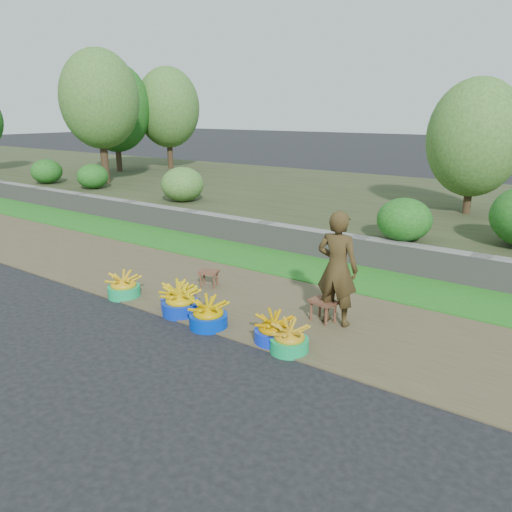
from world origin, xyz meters
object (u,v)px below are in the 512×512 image
Objects in this scene: basin_e at (274,331)px; stool_right at (323,305)px; basin_c at (181,302)px; basin_a at (124,287)px; basin_d at (208,315)px; vendor_woman at (337,268)px; stool_left at (209,274)px; basin_b at (178,298)px; basin_f at (289,339)px.

basin_e reaches higher than stool_right.
basin_c reaches higher than stool_right.
basin_a is 3.25m from stool_right.
vendor_woman is (1.38, 1.12, 0.65)m from basin_d.
basin_d is at bearing -2.70° from basin_a.
basin_d reaches higher than stool_left.
basin_a is 1.37× the size of stool_left.
stool_right is (1.85, 0.96, 0.09)m from basin_c.
basin_c reaches higher than basin_e.
basin_d is at bearing -49.19° from stool_left.
basin_d is at bearing -172.69° from basin_e.
basin_d reaches higher than basin_e.
basin_c is 1.20m from stool_left.
vendor_woman reaches higher than basin_d.
basin_a is at bearing -125.61° from stool_left.
basin_b reaches higher than basin_a.
stool_left is at bearing 54.39° from basin_a.
stool_left is at bearing 151.95° from basin_e.
basin_e is at bearing 0.68° from basin_c.
basin_a is 3.19m from basin_f.
basin_c is 1.64m from basin_e.
basin_b is (1.07, 0.15, 0.00)m from basin_a.
stool_right is (0.20, 0.94, 0.10)m from basin_e.
stool_left is at bearing 175.89° from stool_right.
basin_b reaches higher than basin_e.
basin_e is at bearing 162.81° from basin_f.
basin_b is at bearing -76.02° from stool_left.
stool_right is (2.28, -0.16, 0.03)m from stool_left.
basin_a is 1.26× the size of stool_right.
stool_right is at bearing 17.57° from basin_a.
vendor_woman is (0.08, 1.08, 0.67)m from basin_f.
basin_d is (0.64, -0.11, -0.01)m from basin_c.
basin_a is at bearing -162.43° from stool_right.
basin_f is at bearing -0.91° from basin_a.
basin_d is 1.30m from basin_f.
basin_f is (1.30, 0.04, -0.01)m from basin_d.
basin_e is 1.04× the size of basin_f.
stool_right is at bearing 77.70° from basin_e.
stool_left is 0.23× the size of vendor_woman.
basin_b is 1.40× the size of stool_left.
basin_e is 0.32× the size of vendor_woman.
basin_f is 1.27m from vendor_woman.
basin_d is 1.63m from stool_left.
basin_c reaches higher than basin_a.
basin_c is at bearing -69.16° from stool_left.
basin_d reaches higher than basin_f.
basin_b is at bearing -157.79° from stool_right.
basin_f is at bearing -5.45° from basin_b.
basin_b reaches higher than stool_left.
basin_b is 0.85m from basin_d.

